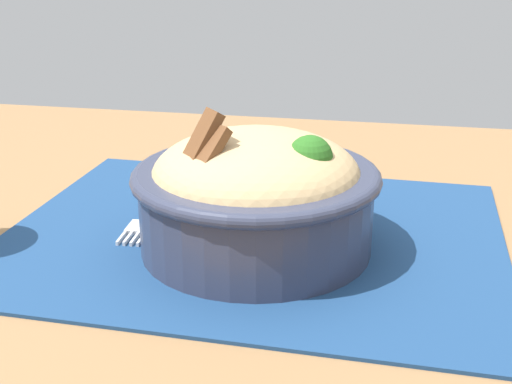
{
  "coord_description": "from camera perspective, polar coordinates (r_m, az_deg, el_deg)",
  "views": [
    {
      "loc": [
        -0.11,
        0.58,
        1.03
      ],
      "look_at": [
        -0.01,
        0.06,
        0.83
      ],
      "focal_mm": 48.53,
      "sensor_mm": 36.0,
      "label": 1
    }
  ],
  "objects": [
    {
      "name": "table",
      "position": [
        0.68,
        0.25,
        -9.39
      ],
      "size": [
        1.18,
        0.78,
        0.77
      ],
      "color": "olive",
      "rests_on": "ground_plane"
    },
    {
      "name": "bowl",
      "position": [
        0.57,
        0.02,
        0.03
      ],
      "size": [
        0.24,
        0.24,
        0.12
      ],
      "color": "#2D3347",
      "rests_on": "placemat"
    },
    {
      "name": "placemat",
      "position": [
        0.62,
        -0.67,
        -3.49
      ],
      "size": [
        0.44,
        0.36,
        0.0
      ],
      "primitive_type": "cube",
      "rotation": [
        0.0,
        0.0,
        -0.03
      ],
      "color": "navy",
      "rests_on": "table"
    },
    {
      "name": "fork",
      "position": [
        0.65,
        -8.98,
        -2.16
      ],
      "size": [
        0.02,
        0.13,
        0.0
      ],
      "color": "silver",
      "rests_on": "placemat"
    }
  ]
}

